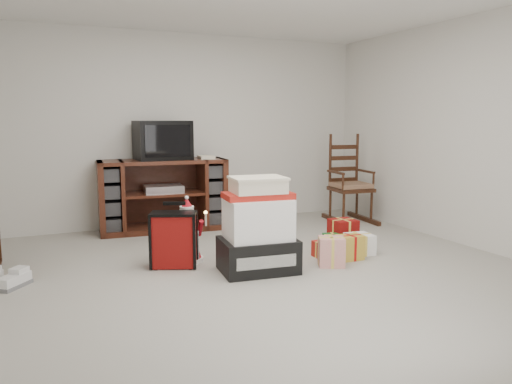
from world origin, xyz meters
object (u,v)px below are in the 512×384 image
Objects in this scene: gift_pile at (258,231)px; sneaker_pair at (2,281)px; santa_figurine at (246,231)px; gift_cluster at (341,244)px; tv_stand at (163,195)px; red_suitcase at (174,240)px; crt_television at (163,140)px; mrs_claus_figurine at (187,237)px; teddy_bear at (266,248)px; rocking_chair at (348,190)px.

gift_pile is 2.21m from sneaker_pair.
gift_cluster is at bearing -30.95° from santa_figurine.
tv_stand reaches higher than gift_pile.
gift_cluster is (1.69, -0.27, -0.15)m from red_suitcase.
red_suitcase is 1.87m from crt_television.
tv_stand is 2.59× the size of red_suitcase.
santa_figurine is at bearing 8.39° from mrs_claus_figurine.
crt_television reaches higher than teddy_bear.
gift_pile reaches higher than santa_figurine.
teddy_bear is at bearing -69.10° from tv_stand.
rocking_chair is 1.84× the size of crt_television.
crt_television is at bearing 105.96° from gift_pile.
sneaker_pair is at bearing 174.60° from gift_cluster.
tv_stand is 1.87× the size of gift_pile.
santa_figurine is (0.84, 0.23, -0.04)m from red_suitcase.
gift_pile reaches higher than teddy_bear.
santa_figurine is at bearing -63.91° from tv_stand.
rocking_chair is at bearing -5.91° from tv_stand.
red_suitcase is at bearing -103.08° from crt_television.
santa_figurine is 0.89× the size of crt_television.
gift_pile is at bearing -74.75° from tv_stand.
tv_stand is 1.52m from mrs_claus_figurine.
crt_television is (-2.45, 0.46, 0.71)m from rocking_chair.
rocking_chair is at bearing 39.20° from sneaker_pair.
rocking_chair is 1.94× the size of mrs_claus_figurine.
gift_pile is at bearing -133.17° from teddy_bear.
rocking_chair is 4.39m from sneaker_pair.
tv_stand reaches higher than mrs_claus_figurine.
tv_stand is at bearing 85.30° from mrs_claus_figurine.
crt_television reaches higher than tv_stand.
rocking_chair is 1.32× the size of gift_cluster.
mrs_claus_figurine is (-0.67, 0.39, 0.08)m from teddy_bear.
red_suitcase is (-2.76, -1.17, -0.15)m from rocking_chair.
gift_pile is 1.94× the size of sneaker_pair.
sneaker_pair is (-2.31, 0.28, -0.11)m from teddy_bear.
teddy_bear is 0.50m from santa_figurine.
red_suitcase is 1.48m from sneaker_pair.
mrs_claus_figurine is at bearing 27.87° from sneaker_pair.
gift_pile is 2.24m from crt_television.
santa_figurine is (0.55, -1.40, -0.22)m from tv_stand.
red_suitcase is at bearing -152.04° from rocking_chair.
rocking_chair is at bearing 45.33° from red_suitcase.
red_suitcase is 1.72m from gift_cluster.
teddy_bear is at bearing -76.70° from crt_television.
santa_figurine is 2.32m from sneaker_pair.
crt_television is at bearing 101.74° from red_suitcase.
sneaker_pair is 0.47× the size of gift_cluster.
mrs_claus_figurine reaches higher than teddy_bear.
sneaker_pair is at bearing -158.57° from red_suitcase.
red_suitcase is at bearing -164.54° from santa_figurine.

